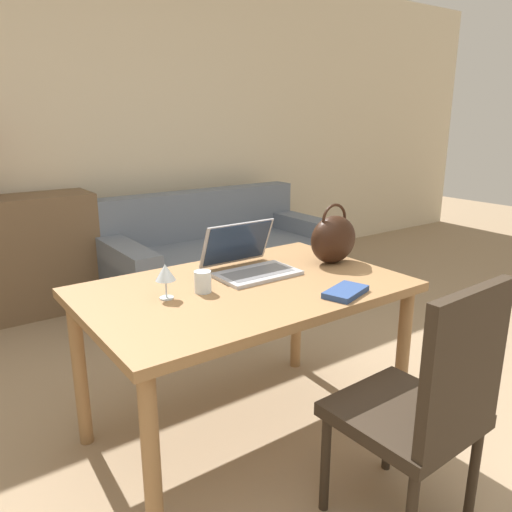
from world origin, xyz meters
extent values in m
cube|color=beige|center=(0.00, 3.14, 1.35)|extent=(10.00, 0.06, 2.70)
cube|color=olive|center=(0.02, 0.70, 0.72)|extent=(1.36, 0.88, 0.04)
cylinder|color=olive|center=(-0.60, 0.32, 0.35)|extent=(0.06, 0.06, 0.70)
cylinder|color=olive|center=(0.64, 0.32, 0.35)|extent=(0.06, 0.06, 0.70)
cylinder|color=olive|center=(-0.60, 1.08, 0.35)|extent=(0.06, 0.06, 0.70)
cylinder|color=olive|center=(0.64, 1.08, 0.35)|extent=(0.06, 0.06, 0.70)
cube|color=#2D2319|center=(0.19, -0.03, 0.43)|extent=(0.45, 0.45, 0.05)
cube|color=#2D2319|center=(0.20, -0.23, 0.70)|extent=(0.42, 0.05, 0.50)
cylinder|color=#2D2319|center=(0.00, 0.15, 0.20)|extent=(0.04, 0.04, 0.40)
cylinder|color=#2D2319|center=(0.37, 0.16, 0.20)|extent=(0.04, 0.04, 0.40)
cylinder|color=#2D2319|center=(0.38, -0.21, 0.20)|extent=(0.04, 0.04, 0.40)
cube|color=slate|center=(0.95, 2.39, 0.21)|extent=(1.88, 0.95, 0.42)
cube|color=slate|center=(0.95, 2.76, 0.62)|extent=(1.88, 0.20, 0.40)
cube|color=slate|center=(0.11, 2.39, 0.28)|extent=(0.20, 0.95, 0.56)
cube|color=slate|center=(1.79, 2.39, 0.28)|extent=(0.20, 0.95, 0.56)
cube|color=#ADADB2|center=(0.14, 0.78, 0.75)|extent=(0.37, 0.23, 0.02)
cube|color=slate|center=(0.14, 0.77, 0.75)|extent=(0.31, 0.15, 0.00)
cube|color=#ADADB2|center=(0.14, 0.94, 0.86)|extent=(0.37, 0.09, 0.21)
cube|color=#23334C|center=(0.14, 0.93, 0.86)|extent=(0.34, 0.09, 0.19)
cylinder|color=silver|center=(-0.17, 0.73, 0.78)|extent=(0.07, 0.07, 0.09)
cylinder|color=silver|center=(-0.32, 0.74, 0.74)|extent=(0.06, 0.06, 0.01)
cylinder|color=silver|center=(-0.32, 0.74, 0.78)|extent=(0.01, 0.01, 0.07)
cone|color=silver|center=(-0.32, 0.74, 0.85)|extent=(0.08, 0.08, 0.07)
ellipsoid|color=black|center=(0.56, 0.73, 0.86)|extent=(0.26, 0.16, 0.23)
torus|color=black|center=(0.56, 0.73, 0.96)|extent=(0.16, 0.01, 0.16)
cube|color=navy|center=(0.29, 0.36, 0.75)|extent=(0.23, 0.17, 0.02)
camera|label=1|loc=(-1.12, -0.97, 1.44)|focal=35.00mm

